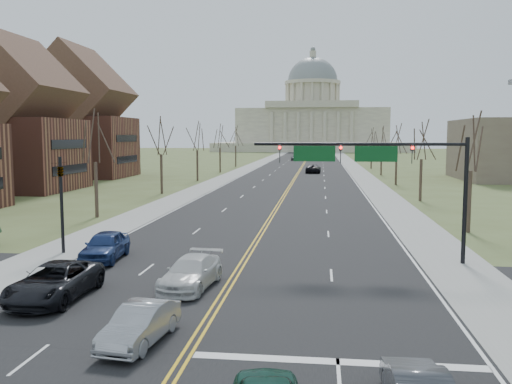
% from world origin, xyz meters
% --- Properties ---
extents(ground, '(600.00, 600.00, 0.00)m').
position_xyz_m(ground, '(0.00, 0.00, 0.00)').
color(ground, '#4E592C').
rests_on(ground, ground).
extents(road, '(20.00, 380.00, 0.01)m').
position_xyz_m(road, '(0.00, 110.00, 0.01)').
color(road, black).
rests_on(road, ground).
extents(cross_road, '(120.00, 14.00, 0.01)m').
position_xyz_m(cross_road, '(0.00, 6.00, 0.01)').
color(cross_road, black).
rests_on(cross_road, ground).
extents(sidewalk_left, '(4.00, 380.00, 0.03)m').
position_xyz_m(sidewalk_left, '(-12.00, 110.00, 0.01)').
color(sidewalk_left, gray).
rests_on(sidewalk_left, ground).
extents(sidewalk_right, '(4.00, 380.00, 0.03)m').
position_xyz_m(sidewalk_right, '(12.00, 110.00, 0.01)').
color(sidewalk_right, gray).
rests_on(sidewalk_right, ground).
extents(center_line, '(0.42, 380.00, 0.01)m').
position_xyz_m(center_line, '(0.00, 110.00, 0.01)').
color(center_line, gold).
rests_on(center_line, road).
extents(edge_line_left, '(0.15, 380.00, 0.01)m').
position_xyz_m(edge_line_left, '(-9.80, 110.00, 0.01)').
color(edge_line_left, silver).
rests_on(edge_line_left, road).
extents(edge_line_right, '(0.15, 380.00, 0.01)m').
position_xyz_m(edge_line_right, '(9.80, 110.00, 0.01)').
color(edge_line_right, silver).
rests_on(edge_line_right, road).
extents(stop_bar, '(9.50, 0.50, 0.01)m').
position_xyz_m(stop_bar, '(5.00, -1.00, 0.01)').
color(stop_bar, silver).
rests_on(stop_bar, road).
extents(capitol, '(90.00, 60.00, 50.00)m').
position_xyz_m(capitol, '(0.00, 249.91, 14.20)').
color(capitol, beige).
rests_on(capitol, ground).
extents(signal_mast, '(12.12, 0.44, 7.20)m').
position_xyz_m(signal_mast, '(7.45, 13.50, 5.76)').
color(signal_mast, black).
rests_on(signal_mast, ground).
extents(signal_left, '(0.32, 0.36, 6.00)m').
position_xyz_m(signal_left, '(-11.50, 13.50, 3.71)').
color(signal_left, black).
rests_on(signal_left, ground).
extents(tree_r_0, '(3.74, 3.74, 8.50)m').
position_xyz_m(tree_r_0, '(15.50, 24.00, 6.55)').
color(tree_r_0, '#352A1F').
rests_on(tree_r_0, ground).
extents(tree_l_0, '(3.96, 3.96, 9.00)m').
position_xyz_m(tree_l_0, '(-15.50, 28.00, 6.94)').
color(tree_l_0, '#352A1F').
rests_on(tree_l_0, ground).
extents(tree_r_1, '(3.74, 3.74, 8.50)m').
position_xyz_m(tree_r_1, '(15.50, 44.00, 6.55)').
color(tree_r_1, '#352A1F').
rests_on(tree_r_1, ground).
extents(tree_l_1, '(3.96, 3.96, 9.00)m').
position_xyz_m(tree_l_1, '(-15.50, 48.00, 6.94)').
color(tree_l_1, '#352A1F').
rests_on(tree_l_1, ground).
extents(tree_r_2, '(3.74, 3.74, 8.50)m').
position_xyz_m(tree_r_2, '(15.50, 64.00, 6.55)').
color(tree_r_2, '#352A1F').
rests_on(tree_r_2, ground).
extents(tree_l_2, '(3.96, 3.96, 9.00)m').
position_xyz_m(tree_l_2, '(-15.50, 68.00, 6.94)').
color(tree_l_2, '#352A1F').
rests_on(tree_l_2, ground).
extents(tree_r_3, '(3.74, 3.74, 8.50)m').
position_xyz_m(tree_r_3, '(15.50, 84.00, 6.55)').
color(tree_r_3, '#352A1F').
rests_on(tree_r_3, ground).
extents(tree_l_3, '(3.96, 3.96, 9.00)m').
position_xyz_m(tree_l_3, '(-15.50, 88.00, 6.94)').
color(tree_l_3, '#352A1F').
rests_on(tree_l_3, ground).
extents(tree_r_4, '(3.74, 3.74, 8.50)m').
position_xyz_m(tree_r_4, '(15.50, 104.00, 6.55)').
color(tree_r_4, '#352A1F').
rests_on(tree_r_4, ground).
extents(tree_l_4, '(3.96, 3.96, 9.00)m').
position_xyz_m(tree_l_4, '(-15.50, 108.00, 6.94)').
color(tree_l_4, '#352A1F').
rests_on(tree_l_4, ground).
extents(bldg_left_mid, '(15.10, 14.28, 20.75)m').
position_xyz_m(bldg_left_mid, '(-36.00, 50.00, 8.54)').
color(bldg_left_mid, brown).
rests_on(bldg_left_mid, ground).
extents(bldg_left_far, '(17.10, 14.28, 23.25)m').
position_xyz_m(bldg_left_far, '(-38.00, 74.00, 9.54)').
color(bldg_left_far, brown).
rests_on(bldg_left_far, ground).
extents(car_sb_inner_lead, '(1.95, 4.28, 1.36)m').
position_xyz_m(car_sb_inner_lead, '(-1.86, -0.21, 0.69)').
color(car_sb_inner_lead, '#96989D').
rests_on(car_sb_inner_lead, road).
extents(car_sb_outer_lead, '(2.67, 5.72, 1.59)m').
position_xyz_m(car_sb_outer_lead, '(-7.34, 4.31, 0.80)').
color(car_sb_outer_lead, black).
rests_on(car_sb_outer_lead, road).
extents(car_sb_inner_second, '(2.58, 5.23, 1.46)m').
position_xyz_m(car_sb_inner_second, '(-1.74, 6.86, 0.74)').
color(car_sb_inner_second, silver).
rests_on(car_sb_inner_second, road).
extents(car_sb_outer_second, '(2.38, 5.07, 1.68)m').
position_xyz_m(car_sb_outer_second, '(-8.14, 11.99, 0.85)').
color(car_sb_outer_second, navy).
rests_on(car_sb_outer_second, road).
extents(car_far_nb, '(2.97, 6.11, 1.67)m').
position_xyz_m(car_far_nb, '(2.94, 88.69, 0.85)').
color(car_far_nb, black).
rests_on(car_far_nb, road).
extents(car_far_sb, '(2.22, 4.85, 1.61)m').
position_xyz_m(car_far_sb, '(-3.46, 142.36, 0.82)').
color(car_far_sb, '#52545A').
rests_on(car_far_sb, road).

